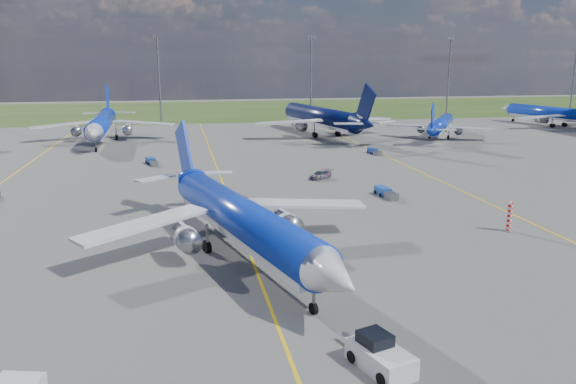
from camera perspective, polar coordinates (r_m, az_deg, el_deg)
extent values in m
plane|color=#525250|center=(43.76, -2.84, -9.02)|extent=(400.00, 400.00, 0.00)
cube|color=#2D4719|center=(190.88, -9.42, 8.18)|extent=(400.00, 80.00, 0.01)
cube|color=yellow|center=(72.24, -6.27, -0.04)|extent=(0.25, 160.00, 0.02)
cube|color=yellow|center=(89.21, 12.72, 2.28)|extent=(0.25, 120.00, 0.02)
cylinder|color=slate|center=(150.24, -12.95, 10.87)|extent=(0.50, 0.50, 22.00)
cube|color=slate|center=(150.24, -13.18, 15.18)|extent=(2.20, 0.50, 0.80)
cylinder|color=slate|center=(154.35, 2.35, 11.25)|extent=(0.50, 0.50, 22.00)
cube|color=slate|center=(154.35, 2.39, 15.45)|extent=(2.20, 0.50, 0.80)
cylinder|color=slate|center=(168.16, 15.98, 10.93)|extent=(0.50, 0.50, 22.00)
cube|color=slate|center=(168.16, 16.24, 14.77)|extent=(2.20, 0.50, 0.80)
cylinder|color=slate|center=(189.55, 27.01, 10.23)|extent=(0.50, 0.50, 22.00)
cylinder|color=red|center=(59.51, 21.55, -2.34)|extent=(0.50, 0.50, 3.00)
cube|color=silver|center=(32.57, 9.40, -16.32)|extent=(3.22, 4.40, 1.22)
cube|color=black|center=(32.55, 8.82, -14.63)|extent=(1.96, 2.08, 0.85)
cube|color=slate|center=(34.29, 6.75, -14.79)|extent=(0.94, 2.21, 0.19)
imported|color=#999999|center=(66.58, -5.73, -0.67)|extent=(4.40, 2.40, 1.17)
imported|color=#999999|center=(80.08, 3.31, 1.76)|extent=(4.06, 3.71, 1.14)
cube|color=#1B4AA7|center=(71.30, 9.61, 0.09)|extent=(1.52, 2.54, 1.03)
cube|color=slate|center=(69.20, 10.47, -0.43)|extent=(1.29, 1.97, 0.84)
cube|color=navy|center=(94.26, -13.77, 3.10)|extent=(1.79, 2.54, 0.97)
cube|color=slate|center=(92.06, -13.45, 2.82)|extent=(1.48, 1.99, 0.80)
cube|color=#193C9A|center=(102.87, 8.59, 4.16)|extent=(1.36, 2.33, 0.95)
cube|color=slate|center=(100.84, 9.09, 3.91)|extent=(1.15, 1.80, 0.78)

